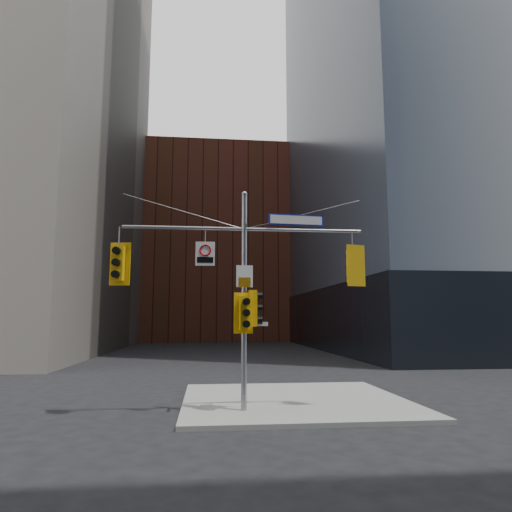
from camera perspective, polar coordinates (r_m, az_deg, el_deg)
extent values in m
plane|color=black|center=(13.33, -0.82, -20.97)|extent=(160.00, 160.00, 0.00)
cube|color=gray|center=(17.48, 4.79, -17.56)|extent=(8.00, 8.00, 0.15)
cube|color=black|center=(53.58, 27.20, -7.05)|extent=(36.40, 36.40, 6.00)
cube|color=brown|center=(71.79, -5.01, 0.93)|extent=(26.00, 20.00, 28.00)
cylinder|color=gray|center=(14.99, -1.49, -5.66)|extent=(0.18, 0.18, 7.20)
sphere|color=gray|center=(15.55, -1.44, 7.72)|extent=(0.20, 0.20, 0.20)
cylinder|color=gray|center=(15.25, -8.99, 3.49)|extent=(4.00, 0.11, 0.11)
cylinder|color=gray|center=(15.56, 5.91, 3.21)|extent=(4.00, 0.11, 0.11)
cylinder|color=gray|center=(14.93, -1.35, 3.64)|extent=(0.10, 0.70, 0.10)
cylinder|color=gray|center=(15.37, -8.94, 5.50)|extent=(4.00, 0.02, 1.12)
cylinder|color=gray|center=(15.67, 5.89, 5.18)|extent=(4.00, 0.02, 1.12)
cube|color=#E3A40B|center=(15.31, -16.85, -0.86)|extent=(0.40, 0.31, 1.13)
cube|color=#E3A40B|center=(15.49, -16.62, -0.95)|extent=(0.67, 0.14, 1.40)
cylinder|color=black|center=(15.16, -17.06, 0.66)|extent=(0.26, 0.20, 0.24)
cylinder|color=black|center=(15.24, -16.95, 0.61)|extent=(0.21, 0.05, 0.21)
cylinder|color=black|center=(15.11, -17.12, -0.76)|extent=(0.26, 0.20, 0.24)
cylinder|color=black|center=(15.19, -17.01, -0.80)|extent=(0.21, 0.05, 0.21)
cylinder|color=black|center=(15.07, -17.18, -2.19)|extent=(0.26, 0.20, 0.24)
cylinder|color=black|center=(15.15, -17.07, -2.22)|extent=(0.21, 0.05, 0.21)
cube|color=#E3A40B|center=(15.81, 12.03, -1.24)|extent=(0.42, 0.34, 1.13)
cube|color=#E3A40B|center=(15.65, 12.40, -1.16)|extent=(0.66, 0.20, 1.40)
cylinder|color=black|center=(16.04, 11.59, 0.01)|extent=(0.27, 0.22, 0.24)
cylinder|color=black|center=(15.97, 11.75, 0.05)|extent=(0.20, 0.07, 0.20)
cylinder|color=black|center=(15.99, 11.62, -1.33)|extent=(0.27, 0.22, 0.24)
cylinder|color=black|center=(15.92, 11.78, -1.29)|extent=(0.20, 0.07, 0.20)
cylinder|color=black|center=(15.96, 11.66, -2.67)|extent=(0.27, 0.22, 0.24)
cylinder|color=#0CE559|center=(15.88, 11.82, -2.64)|extent=(0.20, 0.07, 0.20)
cube|color=#E3A40B|center=(15.01, -0.42, -6.55)|extent=(0.27, 0.38, 1.18)
cylinder|color=black|center=(15.05, 0.43, -5.06)|extent=(0.18, 0.25, 0.25)
cylinder|color=black|center=(15.04, 0.09, -5.06)|extent=(0.02, 0.21, 0.21)
cylinder|color=black|center=(15.03, 0.43, -6.55)|extent=(0.18, 0.25, 0.25)
cylinder|color=black|center=(15.02, 0.09, -6.55)|extent=(0.02, 0.21, 0.21)
cylinder|color=black|center=(15.03, 0.43, -8.05)|extent=(0.18, 0.25, 0.25)
cylinder|color=black|center=(15.02, 0.09, -8.05)|extent=(0.02, 0.21, 0.21)
cube|color=#E3A40B|center=(14.70, -1.41, -7.12)|extent=(0.38, 0.30, 1.06)
cube|color=#E3A40B|center=(14.88, -1.58, -7.13)|extent=(0.63, 0.14, 1.32)
cylinder|color=black|center=(14.51, -1.21, -5.71)|extent=(0.25, 0.20, 0.22)
cylinder|color=black|center=(14.59, -1.29, -5.72)|extent=(0.19, 0.05, 0.19)
cylinder|color=black|center=(14.50, -1.22, -7.11)|extent=(0.25, 0.20, 0.22)
cylinder|color=black|center=(14.58, -1.30, -7.11)|extent=(0.19, 0.05, 0.19)
cylinder|color=black|center=(14.50, -1.22, -8.51)|extent=(0.25, 0.20, 0.22)
cylinder|color=black|center=(14.58, -1.30, -8.51)|extent=(0.19, 0.05, 0.19)
cube|color=#102096|center=(15.58, 5.05, 4.49)|extent=(1.93, 0.20, 0.38)
cube|color=silver|center=(15.56, 5.07, 4.51)|extent=(1.81, 0.16, 0.29)
cube|color=silver|center=(15.06, -6.37, 0.30)|extent=(0.63, 0.05, 0.79)
torus|color=#B20A0A|center=(15.06, -6.37, 0.71)|extent=(0.39, 0.07, 0.39)
cube|color=black|center=(15.01, -6.39, -0.49)|extent=(0.53, 0.03, 0.19)
cube|color=silver|center=(14.92, -1.45, -2.54)|extent=(0.55, 0.10, 0.72)
cube|color=#D88C00|center=(14.89, -1.44, -3.30)|extent=(0.40, 0.06, 0.32)
cube|color=silver|center=(15.02, 0.23, -8.49)|extent=(0.67, 0.09, 0.13)
cube|color=#145926|center=(15.43, -1.64, -8.92)|extent=(0.05, 0.67, 0.13)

